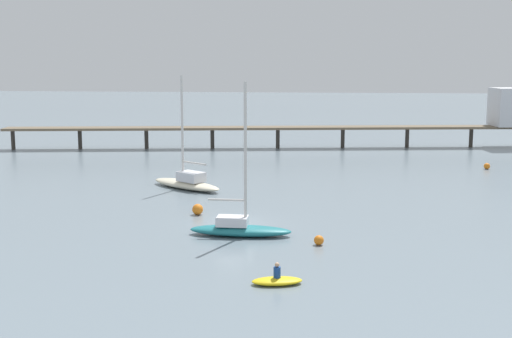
% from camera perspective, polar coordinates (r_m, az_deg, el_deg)
% --- Properties ---
extents(ground_plane, '(400.00, 400.00, 0.00)m').
position_cam_1_polar(ground_plane, '(46.82, -1.86, -4.57)').
color(ground_plane, slate).
extents(pier, '(69.15, 13.50, 7.70)m').
position_cam_1_polar(pier, '(89.50, 13.42, 4.41)').
color(pier, brown).
rests_on(pier, ground_plane).
extents(sailboat_cream, '(7.68, 6.28, 9.91)m').
position_cam_1_polar(sailboat_cream, '(59.33, -5.87, -1.05)').
color(sailboat_cream, beige).
rests_on(sailboat_cream, ground_plane).
extents(sailboat_teal, '(6.59, 1.93, 9.85)m').
position_cam_1_polar(sailboat_teal, '(43.25, -1.42, -4.88)').
color(sailboat_teal, '#1E727A').
rests_on(sailboat_teal, ground_plane).
extents(dinghy_yellow, '(2.74, 1.66, 1.14)m').
position_cam_1_polar(dinghy_yellow, '(34.16, 1.80, -9.42)').
color(dinghy_yellow, yellow).
rests_on(dinghy_yellow, ground_plane).
extents(mooring_buoy_mid, '(0.80, 0.80, 0.80)m').
position_cam_1_polar(mooring_buoy_mid, '(49.26, -4.98, -3.43)').
color(mooring_buoy_mid, orange).
rests_on(mooring_buoy_mid, ground_plane).
extents(mooring_buoy_outer, '(0.65, 0.65, 0.65)m').
position_cam_1_polar(mooring_buoy_outer, '(73.77, 19.01, 0.23)').
color(mooring_buoy_outer, orange).
rests_on(mooring_buoy_outer, ground_plane).
extents(mooring_buoy_far, '(0.61, 0.61, 0.61)m').
position_cam_1_polar(mooring_buoy_far, '(41.29, 5.36, -6.04)').
color(mooring_buoy_far, orange).
rests_on(mooring_buoy_far, ground_plane).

